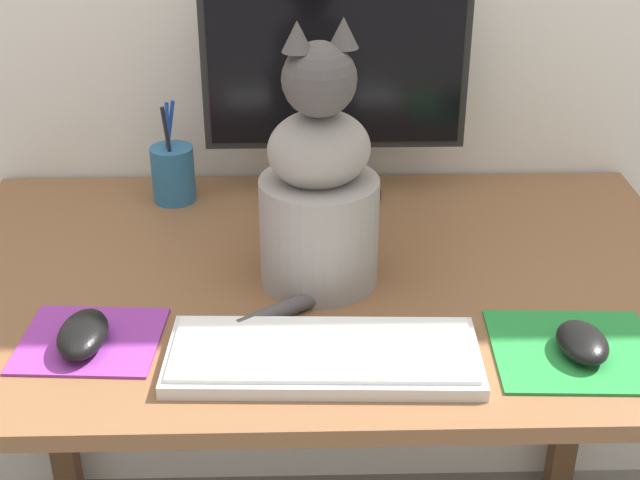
% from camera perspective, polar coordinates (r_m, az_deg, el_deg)
% --- Properties ---
extents(desk, '(1.18, 0.74, 0.76)m').
position_cam_1_polar(desk, '(1.42, -0.07, -5.88)').
color(desk, brown).
rests_on(desk, ground_plane).
extents(monitor, '(0.45, 0.17, 0.39)m').
position_cam_1_polar(monitor, '(1.53, 0.98, 10.17)').
color(monitor, black).
rests_on(monitor, desk).
extents(keyboard, '(0.41, 0.18, 0.02)m').
position_cam_1_polar(keyboard, '(1.16, 0.17, -7.36)').
color(keyboard, silver).
rests_on(keyboard, desk).
extents(mousepad_left, '(0.20, 0.17, 0.00)m').
position_cam_1_polar(mousepad_left, '(1.25, -14.47, -6.23)').
color(mousepad_left, purple).
rests_on(mousepad_left, desk).
extents(mousepad_right, '(0.22, 0.20, 0.00)m').
position_cam_1_polar(mousepad_right, '(1.23, 15.98, -6.81)').
color(mousepad_right, '#238438').
rests_on(mousepad_right, desk).
extents(computer_mouse_left, '(0.06, 0.11, 0.04)m').
position_cam_1_polar(computer_mouse_left, '(1.22, -14.94, -5.84)').
color(computer_mouse_left, black).
rests_on(computer_mouse_left, mousepad_left).
extents(computer_mouse_right, '(0.06, 0.10, 0.03)m').
position_cam_1_polar(computer_mouse_right, '(1.22, 16.44, -6.31)').
color(computer_mouse_right, black).
rests_on(computer_mouse_right, mousepad_right).
extents(cat, '(0.23, 0.27, 0.40)m').
position_cam_1_polar(cat, '(1.28, -0.14, 3.14)').
color(cat, gray).
rests_on(cat, desk).
extents(pen_cup, '(0.08, 0.08, 0.18)m').
position_cam_1_polar(pen_cup, '(1.60, -9.39, 4.26)').
color(pen_cup, '#286089').
rests_on(pen_cup, desk).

